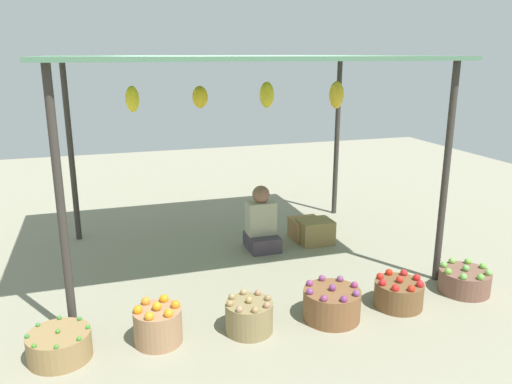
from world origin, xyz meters
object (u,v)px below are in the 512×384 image
(vendor_person, at_px, (261,225))
(wooden_crate_near_vendor, at_px, (315,232))
(wooden_crate_stacked_rear, at_px, (306,229))
(basket_red_tomatoes, at_px, (399,293))
(basket_green_chilies, at_px, (60,345))
(basket_green_apples, at_px, (464,280))
(basket_oranges, at_px, (158,325))
(basket_potatoes, at_px, (249,316))
(basket_purple_onions, at_px, (332,304))

(vendor_person, bearing_deg, wooden_crate_near_vendor, -3.26)
(wooden_crate_near_vendor, bearing_deg, wooden_crate_stacked_rear, 106.45)
(basket_red_tomatoes, bearing_deg, basket_green_chilies, 178.78)
(basket_red_tomatoes, relative_size, basket_green_apples, 0.91)
(basket_oranges, bearing_deg, vendor_person, 49.79)
(basket_green_apples, bearing_deg, wooden_crate_near_vendor, 117.00)
(vendor_person, relative_size, basket_oranges, 1.98)
(basket_potatoes, xyz_separation_m, wooden_crate_stacked_rear, (1.34, 1.93, -0.01))
(basket_green_chilies, height_order, basket_oranges, basket_oranges)
(vendor_person, distance_m, basket_green_apples, 2.33)
(basket_oranges, distance_m, wooden_crate_stacked_rear, 2.82)
(basket_green_chilies, bearing_deg, basket_purple_onions, -2.04)
(vendor_person, relative_size, basket_red_tomatoes, 1.73)
(basket_potatoes, relative_size, wooden_crate_near_vendor, 0.99)
(basket_oranges, relative_size, basket_red_tomatoes, 0.87)
(basket_green_apples, height_order, wooden_crate_stacked_rear, basket_green_apples)
(basket_purple_onions, xyz_separation_m, wooden_crate_stacked_rear, (0.58, 1.95, -0.01))
(vendor_person, height_order, wooden_crate_stacked_rear, vendor_person)
(vendor_person, relative_size, basket_green_apples, 1.58)
(basket_oranges, xyz_separation_m, basket_potatoes, (0.76, -0.06, -0.02))
(basket_green_apples, bearing_deg, basket_potatoes, -178.37)
(vendor_person, xyz_separation_m, basket_green_apples, (1.56, -1.73, -0.18))
(basket_oranges, distance_m, basket_potatoes, 0.76)
(basket_potatoes, bearing_deg, wooden_crate_near_vendor, 51.43)
(basket_green_apples, bearing_deg, wooden_crate_stacked_rear, 116.05)
(basket_green_chilies, bearing_deg, basket_potatoes, -2.42)
(basket_potatoes, bearing_deg, basket_green_apples, 1.63)
(basket_purple_onions, relative_size, basket_green_apples, 1.03)
(basket_potatoes, bearing_deg, basket_oranges, 175.19)
(basket_green_chilies, distance_m, wooden_crate_near_vendor, 3.37)
(vendor_person, distance_m, wooden_crate_near_vendor, 0.71)
(basket_red_tomatoes, xyz_separation_m, basket_green_apples, (0.79, 0.06, -0.01))
(basket_purple_onions, bearing_deg, basket_red_tomatoes, 1.45)
(basket_red_tomatoes, relative_size, wooden_crate_stacked_rear, 1.22)
(wooden_crate_near_vendor, xyz_separation_m, wooden_crate_stacked_rear, (-0.05, 0.18, -0.02))
(basket_oranges, xyz_separation_m, basket_green_apples, (3.02, 0.00, -0.04))
(vendor_person, height_order, basket_oranges, vendor_person)
(basket_purple_onions, relative_size, wooden_crate_stacked_rear, 1.38)
(basket_potatoes, distance_m, wooden_crate_near_vendor, 2.24)
(wooden_crate_stacked_rear, bearing_deg, basket_oranges, -138.39)
(basket_red_tomatoes, bearing_deg, wooden_crate_stacked_rear, 93.57)
(basket_green_chilies, bearing_deg, vendor_person, 37.89)
(basket_red_tomatoes, xyz_separation_m, wooden_crate_near_vendor, (-0.07, 1.75, 0.02))
(wooden_crate_stacked_rear, bearing_deg, basket_green_chilies, -146.87)
(basket_red_tomatoes, bearing_deg, vendor_person, 113.09)
(basket_oranges, height_order, wooden_crate_near_vendor, basket_oranges)
(basket_red_tomatoes, relative_size, wooden_crate_near_vendor, 1.10)
(basket_potatoes, bearing_deg, basket_purple_onions, -1.29)
(basket_oranges, relative_size, basket_potatoes, 0.97)
(basket_purple_onions, bearing_deg, basket_potatoes, 178.71)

